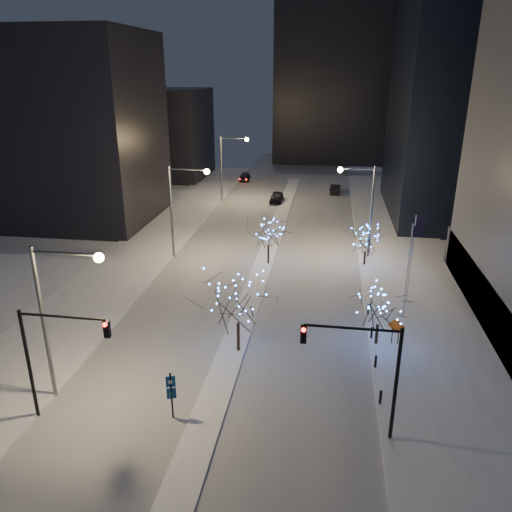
% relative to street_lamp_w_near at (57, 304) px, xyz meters
% --- Properties ---
extents(ground, '(160.00, 160.00, 0.00)m').
position_rel_street_lamp_w_near_xyz_m(ground, '(8.94, -2.00, -6.50)').
color(ground, white).
rests_on(ground, ground).
extents(road, '(20.00, 130.00, 0.02)m').
position_rel_street_lamp_w_near_xyz_m(road, '(8.94, 33.00, -6.49)').
color(road, silver).
rests_on(road, ground).
extents(median, '(2.00, 80.00, 0.15)m').
position_rel_street_lamp_w_near_xyz_m(median, '(8.94, 28.00, -6.42)').
color(median, white).
rests_on(median, ground).
extents(east_sidewalk, '(10.00, 90.00, 0.15)m').
position_rel_street_lamp_w_near_xyz_m(east_sidewalk, '(23.94, 18.00, -6.42)').
color(east_sidewalk, white).
rests_on(east_sidewalk, ground).
extents(west_sidewalk, '(8.00, 90.00, 0.15)m').
position_rel_street_lamp_w_near_xyz_m(west_sidewalk, '(-5.06, 18.00, -6.42)').
color(west_sidewalk, white).
rests_on(west_sidewalk, ground).
extents(filler_west_near, '(22.00, 18.00, 24.00)m').
position_rel_street_lamp_w_near_xyz_m(filler_west_near, '(-19.06, 38.00, 5.50)').
color(filler_west_near, black).
rests_on(filler_west_near, ground).
extents(filler_west_far, '(18.00, 16.00, 16.00)m').
position_rel_street_lamp_w_near_xyz_m(filler_west_far, '(-17.06, 68.00, 1.50)').
color(filler_west_far, black).
rests_on(filler_west_far, ground).
extents(horizon_block, '(24.00, 14.00, 42.00)m').
position_rel_street_lamp_w_near_xyz_m(horizon_block, '(14.94, 90.00, 14.50)').
color(horizon_block, black).
rests_on(horizon_block, ground).
extents(street_lamp_w_near, '(4.40, 0.56, 10.00)m').
position_rel_street_lamp_w_near_xyz_m(street_lamp_w_near, '(0.00, 0.00, 0.00)').
color(street_lamp_w_near, '#595E66').
rests_on(street_lamp_w_near, ground).
extents(street_lamp_w_mid, '(4.40, 0.56, 10.00)m').
position_rel_street_lamp_w_near_xyz_m(street_lamp_w_mid, '(0.00, 25.00, 0.00)').
color(street_lamp_w_mid, '#595E66').
rests_on(street_lamp_w_mid, ground).
extents(street_lamp_w_far, '(4.40, 0.56, 10.00)m').
position_rel_street_lamp_w_near_xyz_m(street_lamp_w_far, '(0.00, 50.00, 0.00)').
color(street_lamp_w_far, '#595E66').
rests_on(street_lamp_w_far, ground).
extents(street_lamp_east, '(3.90, 0.56, 10.00)m').
position_rel_street_lamp_w_near_xyz_m(street_lamp_east, '(19.02, 28.00, -0.05)').
color(street_lamp_east, '#595E66').
rests_on(street_lamp_east, ground).
extents(traffic_signal_west, '(5.26, 0.43, 7.00)m').
position_rel_street_lamp_w_near_xyz_m(traffic_signal_west, '(0.50, -2.00, -1.74)').
color(traffic_signal_west, black).
rests_on(traffic_signal_west, ground).
extents(traffic_signal_east, '(5.26, 0.43, 7.00)m').
position_rel_street_lamp_w_near_xyz_m(traffic_signal_east, '(17.88, -1.00, -1.74)').
color(traffic_signal_east, black).
rests_on(traffic_signal_east, ground).
extents(flagpoles, '(1.35, 2.60, 8.00)m').
position_rel_street_lamp_w_near_xyz_m(flagpoles, '(22.30, 15.25, -1.70)').
color(flagpoles, silver).
rests_on(flagpoles, east_sidewalk).
extents(bollards, '(0.16, 12.16, 0.90)m').
position_rel_street_lamp_w_near_xyz_m(bollards, '(19.14, 8.00, -5.90)').
color(bollards, black).
rests_on(bollards, east_sidewalk).
extents(car_near, '(1.94, 4.73, 1.60)m').
position_rel_street_lamp_w_near_xyz_m(car_near, '(7.44, 50.59, -5.70)').
color(car_near, black).
rests_on(car_near, ground).
extents(car_mid, '(1.88, 4.55, 1.46)m').
position_rel_street_lamp_w_near_xyz_m(car_mid, '(16.42, 58.08, -5.77)').
color(car_mid, black).
rests_on(car_mid, ground).
extents(car_far, '(2.23, 4.64, 1.30)m').
position_rel_street_lamp_w_near_xyz_m(car_far, '(-0.06, 65.44, -5.85)').
color(car_far, '#222227').
rests_on(car_far, ground).
extents(holiday_tree_median_near, '(6.07, 6.07, 6.25)m').
position_rel_street_lamp_w_near_xyz_m(holiday_tree_median_near, '(9.44, 6.85, -2.32)').
color(holiday_tree_median_near, black).
rests_on(holiday_tree_median_near, median).
extents(holiday_tree_median_far, '(4.36, 4.36, 5.13)m').
position_rel_street_lamp_w_near_xyz_m(holiday_tree_median_far, '(9.44, 24.34, -2.92)').
color(holiday_tree_median_far, black).
rests_on(holiday_tree_median_far, median).
extents(holiday_tree_plaza_near, '(4.67, 4.67, 4.57)m').
position_rel_street_lamp_w_near_xyz_m(holiday_tree_plaza_near, '(19.44, 9.28, -3.43)').
color(holiday_tree_plaza_near, black).
rests_on(holiday_tree_plaza_near, east_sidewalk).
extents(holiday_tree_plaza_far, '(4.30, 4.30, 4.29)m').
position_rel_street_lamp_w_near_xyz_m(holiday_tree_plaza_far, '(19.44, 25.54, -3.63)').
color(holiday_tree_plaza_far, black).
rests_on(holiday_tree_plaza_far, east_sidewalk).
extents(wayfinding_sign, '(0.54, 0.25, 3.10)m').
position_rel_street_lamp_w_near_xyz_m(wayfinding_sign, '(6.94, -1.00, -4.60)').
color(wayfinding_sign, black).
rests_on(wayfinding_sign, ground).
extents(construction_sign, '(1.24, 0.43, 2.12)m').
position_rel_street_lamp_w_near_xyz_m(construction_sign, '(20.80, 9.46, -5.07)').
color(construction_sign, black).
rests_on(construction_sign, east_sidewalk).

